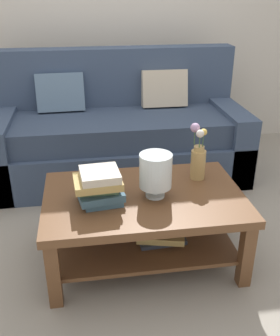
% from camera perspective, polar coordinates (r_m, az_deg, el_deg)
% --- Properties ---
extents(ground_plane, '(10.00, 10.00, 0.00)m').
position_cam_1_polar(ground_plane, '(2.81, -1.31, -8.22)').
color(ground_plane, gray).
extents(back_wall, '(6.40, 0.12, 2.70)m').
position_cam_1_polar(back_wall, '(3.98, -4.85, 22.44)').
color(back_wall, beige).
rests_on(back_wall, ground).
extents(couch, '(2.13, 0.90, 1.06)m').
position_cam_1_polar(couch, '(3.41, -3.14, 5.00)').
color(couch, '#384760').
rests_on(couch, ground).
extents(coffee_table, '(1.16, 0.75, 0.45)m').
position_cam_1_polar(coffee_table, '(2.32, 0.69, -6.65)').
color(coffee_table, brown).
rests_on(coffee_table, ground).
extents(book_stack_main, '(0.28, 0.26, 0.20)m').
position_cam_1_polar(book_stack_main, '(2.15, -6.02, -2.71)').
color(book_stack_main, '#3D6075').
rests_on(book_stack_main, coffee_table).
extents(glass_hurricane_vase, '(0.19, 0.19, 0.26)m').
position_cam_1_polar(glass_hurricane_vase, '(2.17, 2.29, -0.55)').
color(glass_hurricane_vase, silver).
rests_on(glass_hurricane_vase, coffee_table).
extents(flower_pitcher, '(0.10, 0.11, 0.35)m').
position_cam_1_polar(flower_pitcher, '(2.41, 8.55, 1.55)').
color(flower_pitcher, tan).
rests_on(flower_pitcher, coffee_table).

